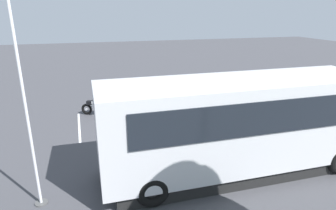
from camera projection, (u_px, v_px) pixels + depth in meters
ground_plane at (170, 126)px, 13.95m from camera, size 80.00×80.00×0.00m
tour_bus at (239, 127)px, 9.58m from camera, size 9.28×2.62×3.25m
spectator_far_left at (228, 111)px, 12.76m from camera, size 0.58×0.37×1.82m
spectator_left at (204, 115)px, 12.37m from camera, size 0.58×0.34×1.74m
spectator_centre at (184, 117)px, 12.20m from camera, size 0.57×0.39×1.73m
parked_motorcycle_silver at (245, 126)px, 12.60m from camera, size 2.05×0.58×0.99m
parked_motorcycle_dark at (165, 138)px, 11.46m from camera, size 2.05×0.58×0.99m
stunt_motorcycle at (99, 105)px, 15.11m from camera, size 1.87×1.10×1.23m
flagpole at (20, 81)px, 7.20m from camera, size 0.78×0.36×7.37m
traffic_cone at (139, 117)px, 14.26m from camera, size 0.34×0.34×0.63m
bay_line_a at (234, 111)px, 16.00m from camera, size 0.21×3.81×0.01m
bay_line_b at (187, 116)px, 15.28m from camera, size 0.22×4.42×0.01m
bay_line_c at (136, 121)px, 14.56m from camera, size 0.21×3.97×0.01m
bay_line_d at (79, 127)px, 13.84m from camera, size 0.20×3.74×0.01m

